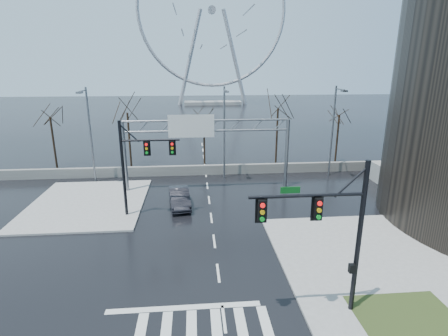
{
  "coord_description": "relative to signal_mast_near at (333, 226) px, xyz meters",
  "views": [
    {
      "loc": [
        -1.25,
        -18.45,
        12.09
      ],
      "look_at": [
        1.13,
        8.88,
        4.0
      ],
      "focal_mm": 28.0,
      "sensor_mm": 36.0,
      "label": 1
    }
  ],
  "objects": [
    {
      "name": "streetlight_mid",
      "position": [
        -3.14,
        22.2,
        1.01
      ],
      "size": [
        0.5,
        2.55,
        10.0
      ],
      "color": "slate",
      "rests_on": "ground"
    },
    {
      "name": "tree_center",
      "position": [
        -5.14,
        28.54,
        0.3
      ],
      "size": [
        3.25,
        3.25,
        6.5
      ],
      "color": "black",
      "rests_on": "ground"
    },
    {
      "name": "sign_gantry",
      "position": [
        -5.52,
        19.0,
        0.31
      ],
      "size": [
        16.36,
        0.4,
        7.6
      ],
      "color": "slate",
      "rests_on": "ground"
    },
    {
      "name": "car",
      "position": [
        -7.83,
        14.86,
        -4.08
      ],
      "size": [
        2.24,
        4.97,
        1.58
      ],
      "primitive_type": "imported",
      "rotation": [
        0.0,
        0.0,
        0.12
      ],
      "color": "black",
      "rests_on": "ground"
    },
    {
      "name": "streetlight_left",
      "position": [
        -17.14,
        22.2,
        1.01
      ],
      "size": [
        0.5,
        2.55,
        10.0
      ],
      "color": "slate",
      "rests_on": "ground"
    },
    {
      "name": "ferris_wheel",
      "position": [
        -0.14,
        99.04,
        21.26
      ],
      "size": [
        45.0,
        6.0,
        50.91
      ],
      "color": "gray",
      "rests_on": "ground"
    },
    {
      "name": "barrier_wall",
      "position": [
        -5.14,
        24.04,
        -4.32
      ],
      "size": [
        52.0,
        0.5,
        1.1
      ],
      "primitive_type": "cube",
      "color": "slate",
      "rests_on": "ground"
    },
    {
      "name": "streetlight_right",
      "position": [
        8.86,
        22.2,
        1.01
      ],
      "size": [
        0.5,
        2.55,
        10.0
      ],
      "color": "slate",
      "rests_on": "ground"
    },
    {
      "name": "grass_strip",
      "position": [
        3.86,
        -0.96,
        -4.72
      ],
      "size": [
        5.0,
        4.0,
        0.02
      ],
      "primitive_type": "cube",
      "color": "#2C3A18",
      "rests_on": "sidewalk_near"
    },
    {
      "name": "ground",
      "position": [
        -5.14,
        4.04,
        -4.87
      ],
      "size": [
        260.0,
        260.0,
        0.0
      ],
      "primitive_type": "plane",
      "color": "black",
      "rests_on": "ground"
    },
    {
      "name": "sidewalk_far",
      "position": [
        -16.14,
        16.04,
        -4.8
      ],
      "size": [
        10.0,
        12.0,
        0.15
      ],
      "primitive_type": "cube",
      "color": "gray",
      "rests_on": "ground"
    },
    {
      "name": "sidewalk_right_ext",
      "position": [
        4.86,
        6.04,
        -4.8
      ],
      "size": [
        12.0,
        10.0,
        0.15
      ],
      "primitive_type": "cube",
      "color": "gray",
      "rests_on": "ground"
    },
    {
      "name": "tree_far_right",
      "position": [
        11.86,
        28.04,
        0.54
      ],
      "size": [
        3.4,
        3.4,
        6.8
      ],
      "color": "black",
      "rests_on": "ground"
    },
    {
      "name": "tree_far_left",
      "position": [
        -23.14,
        28.04,
        0.7
      ],
      "size": [
        3.5,
        3.5,
        7.0
      ],
      "color": "black",
      "rests_on": "ground"
    },
    {
      "name": "signal_mast_far",
      "position": [
        -11.01,
        13.0,
        -0.04
      ],
      "size": [
        4.72,
        0.41,
        8.0
      ],
      "color": "black",
      "rests_on": "ground"
    },
    {
      "name": "tree_right",
      "position": [
        3.86,
        27.54,
        1.34
      ],
      "size": [
        3.9,
        3.9,
        7.8
      ],
      "color": "black",
      "rests_on": "ground"
    },
    {
      "name": "signal_mast_near",
      "position": [
        0.0,
        0.0,
        0.0
      ],
      "size": [
        5.52,
        0.41,
        8.0
      ],
      "color": "black",
      "rests_on": "ground"
    },
    {
      "name": "tree_left",
      "position": [
        -14.14,
        27.54,
        1.1
      ],
      "size": [
        3.75,
        3.75,
        7.5
      ],
      "color": "black",
      "rests_on": "ground"
    }
  ]
}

